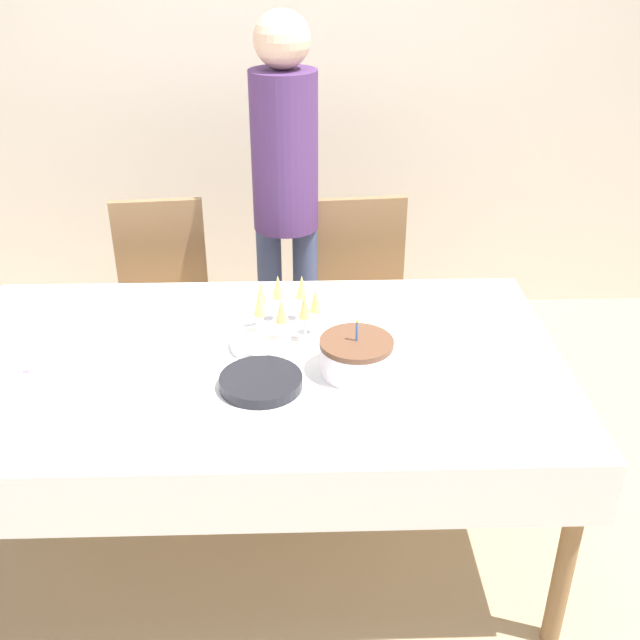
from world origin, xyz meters
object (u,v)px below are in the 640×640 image
at_px(dining_chair_far_right, 364,298).
at_px(person_standing, 285,180).
at_px(birthday_cake, 356,356).
at_px(plate_stack_dessert, 261,344).
at_px(champagne_tray, 286,310).
at_px(dining_chair_far_left, 163,300).
at_px(plate_stack_main, 261,382).

height_order(dining_chair_far_right, person_standing, person_standing).
relative_size(dining_chair_far_right, birthday_cake, 4.08).
height_order(plate_stack_dessert, person_standing, person_standing).
height_order(dining_chair_far_right, champagne_tray, dining_chair_far_right).
xyz_separation_m(dining_chair_far_right, plate_stack_dessert, (-0.42, -0.83, 0.25)).
bearing_deg(champagne_tray, plate_stack_dessert, -133.17).
bearing_deg(plate_stack_dessert, champagne_tray, 46.83).
bearing_deg(champagne_tray, birthday_cake, -48.84).
distance_m(dining_chair_far_left, plate_stack_dessert, 0.99).
distance_m(champagne_tray, person_standing, 0.83).
relative_size(dining_chair_far_right, plate_stack_main, 3.71).
bearing_deg(dining_chair_far_right, champagne_tray, -114.27).
relative_size(birthday_cake, plate_stack_dessert, 1.15).
xyz_separation_m(champagne_tray, plate_stack_dessert, (-0.09, -0.09, -0.08)).
distance_m(champagne_tray, plate_stack_main, 0.35).
height_order(dining_chair_far_left, birthday_cake, dining_chair_far_left).
distance_m(dining_chair_far_left, birthday_cake, 1.30).
bearing_deg(plate_stack_dessert, birthday_cake, -27.61).
bearing_deg(plate_stack_dessert, plate_stack_main, -87.66).
height_order(birthday_cake, person_standing, person_standing).
height_order(dining_chair_far_left, dining_chair_far_right, same).
distance_m(dining_chair_far_left, plate_stack_main, 1.20).
distance_m(dining_chair_far_right, champagne_tray, 0.88).
height_order(champagne_tray, plate_stack_dessert, champagne_tray).
xyz_separation_m(dining_chair_far_right, person_standing, (-0.34, 0.07, 0.53)).
bearing_deg(plate_stack_main, person_standing, 86.59).
relative_size(dining_chair_far_right, plate_stack_dessert, 4.70).
bearing_deg(person_standing, plate_stack_dessert, -94.93).
distance_m(plate_stack_main, plate_stack_dessert, 0.24).
xyz_separation_m(plate_stack_main, plate_stack_dessert, (-0.01, 0.24, -0.00)).
bearing_deg(champagne_tray, person_standing, 90.60).
distance_m(dining_chair_far_right, plate_stack_main, 1.17).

